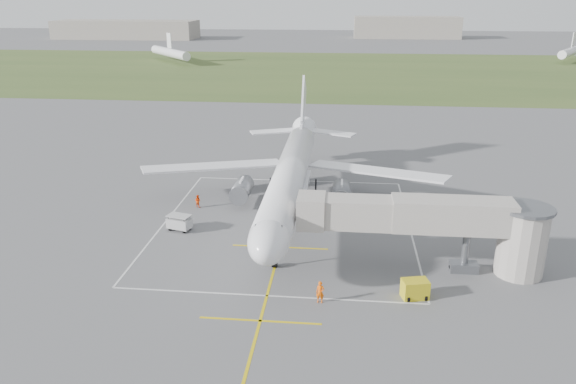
# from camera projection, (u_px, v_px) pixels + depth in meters

# --- Properties ---
(ground) EXTENTS (700.00, 700.00, 0.00)m
(ground) POSITION_uv_depth(u_px,v_px,m) (290.00, 212.00, 67.88)
(ground) COLOR #535355
(ground) RESTS_ON ground
(grass_strip) EXTENTS (700.00, 120.00, 0.02)m
(grass_strip) POSITION_uv_depth(u_px,v_px,m) (328.00, 71.00, 189.69)
(grass_strip) COLOR #3B5123
(grass_strip) RESTS_ON ground
(apron_markings) EXTENTS (28.20, 60.00, 0.01)m
(apron_markings) POSITION_uv_depth(u_px,v_px,m) (284.00, 231.00, 62.43)
(apron_markings) COLOR gold
(apron_markings) RESTS_ON ground
(airliner) EXTENTS (38.93, 46.75, 13.52)m
(airliner) POSITION_uv_depth(u_px,v_px,m) (290.00, 176.00, 67.11)
(airliner) COLOR white
(airliner) RESTS_ON ground
(jet_bridge) EXTENTS (23.40, 5.00, 7.20)m
(jet_bridge) POSITION_uv_depth(u_px,v_px,m) (443.00, 224.00, 52.13)
(jet_bridge) COLOR gray
(jet_bridge) RESTS_ON ground
(gpu_unit) EXTENTS (2.50, 2.00, 1.67)m
(gpu_unit) POSITION_uv_depth(u_px,v_px,m) (415.00, 289.00, 48.59)
(gpu_unit) COLOR gold
(gpu_unit) RESTS_ON ground
(baggage_cart) EXTENTS (2.89, 2.19, 1.78)m
(baggage_cart) POSITION_uv_depth(u_px,v_px,m) (179.00, 222.00, 62.43)
(baggage_cart) COLOR #B4B4B4
(baggage_cart) RESTS_ON ground
(ramp_worker_nose) EXTENTS (0.76, 0.55, 1.96)m
(ramp_worker_nose) POSITION_uv_depth(u_px,v_px,m) (320.00, 292.00, 47.78)
(ramp_worker_nose) COLOR #F65B07
(ramp_worker_nose) RESTS_ON ground
(ramp_worker_wing) EXTENTS (0.94, 0.83, 1.60)m
(ramp_worker_wing) POSITION_uv_depth(u_px,v_px,m) (198.00, 201.00, 69.18)
(ramp_worker_wing) COLOR #EB4107
(ramp_worker_wing) RESTS_ON ground
(distant_hangars) EXTENTS (345.00, 49.00, 12.00)m
(distant_hangars) POSITION_uv_depth(u_px,v_px,m) (308.00, 30.00, 316.19)
(distant_hangars) COLOR gray
(distant_hangars) RESTS_ON ground
(distant_aircraft) EXTENTS (174.32, 48.42, 8.85)m
(distant_aircraft) POSITION_uv_depth(u_px,v_px,m) (373.00, 52.00, 214.65)
(distant_aircraft) COLOR white
(distant_aircraft) RESTS_ON ground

